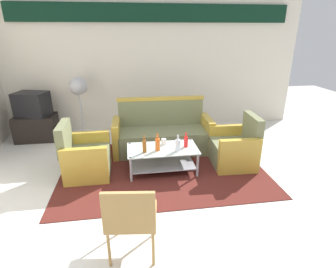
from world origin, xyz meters
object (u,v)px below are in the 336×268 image
object	(u,v)px
bottle_brown	(144,146)
tv_stand	(37,128)
bottle_clear	(178,145)
cup	(164,142)
wicker_chair	(131,216)
pedestal_fan	(79,90)
bottle_orange	(158,144)
armchair_right	(234,149)
coffee_table	(163,156)
television	(32,104)
armchair_left	(85,158)
bottle_red	(186,142)
couch	(162,135)

from	to	relation	value
bottle_brown	tv_stand	xyz separation A→B (m)	(-2.11, 1.85, -0.25)
bottle_clear	tv_stand	world-z (taller)	bottle_clear
cup	wicker_chair	distance (m)	1.91
pedestal_fan	bottle_orange	bearing A→B (deg)	-53.15
bottle_brown	bottle_orange	xyz separation A→B (m)	(0.20, 0.04, 0.00)
armchair_right	bottle_brown	distance (m)	1.54
armchair_right	pedestal_fan	world-z (taller)	pedestal_fan
coffee_table	cup	world-z (taller)	cup
armchair_right	tv_stand	distance (m)	3.99
bottle_clear	pedestal_fan	distance (m)	2.61
bottle_orange	television	xyz separation A→B (m)	(-2.31, 1.81, 0.24)
wicker_chair	bottle_brown	bearing A→B (deg)	88.62
armchair_left	bottle_red	size ratio (longest dim) A/B	3.57
armchair_left	wicker_chair	distance (m)	1.92
couch	bottle_red	world-z (taller)	couch
couch	bottle_clear	size ratio (longest dim) A/B	6.90
coffee_table	bottle_red	xyz separation A→B (m)	(0.37, -0.01, 0.23)
bottle_brown	tv_stand	distance (m)	2.81
couch	coffee_table	xyz separation A→B (m)	(-0.11, -0.82, -0.04)
bottle_clear	bottle_red	size ratio (longest dim) A/B	1.11
armchair_left	television	world-z (taller)	television
bottle_orange	television	distance (m)	2.95
bottle_red	cup	world-z (taller)	bottle_red
armchair_left	bottle_brown	size ratio (longest dim) A/B	3.10
couch	armchair_left	xyz separation A→B (m)	(-1.31, -0.73, -0.03)
coffee_table	bottle_brown	bearing A→B (deg)	-158.46
pedestal_fan	coffee_table	bearing A→B (deg)	-50.35
bottle_clear	bottle_brown	bearing A→B (deg)	176.92
armchair_left	tv_stand	bearing A→B (deg)	-144.36
couch	bottle_brown	size ratio (longest dim) A/B	6.63
armchair_left	tv_stand	size ratio (longest dim) A/B	1.06
coffee_table	cup	size ratio (longest dim) A/B	11.00
armchair_left	television	distance (m)	2.08
bottle_brown	cup	world-z (taller)	bottle_brown
television	wicker_chair	bearing A→B (deg)	134.22
couch	armchair_left	distance (m)	1.50
armchair_left	wicker_chair	xyz separation A→B (m)	(0.68, -1.78, 0.21)
wicker_chair	armchair_right	bearing A→B (deg)	52.27
bottle_brown	bottle_red	size ratio (longest dim) A/B	1.15
armchair_right	bottle_clear	world-z (taller)	armchair_right
bottle_orange	television	size ratio (longest dim) A/B	0.40
television	couch	bearing A→B (deg)	175.53
pedestal_fan	armchair_right	bearing A→B (deg)	-32.44
couch	wicker_chair	distance (m)	2.60
bottle_red	bottle_clear	bearing A→B (deg)	-138.89
armchair_right	wicker_chair	world-z (taller)	armchair_right
cup	television	distance (m)	2.93
bottle_red	armchair_right	bearing A→B (deg)	4.74
coffee_table	television	world-z (taller)	television
bottle_brown	tv_stand	size ratio (longest dim) A/B	0.34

